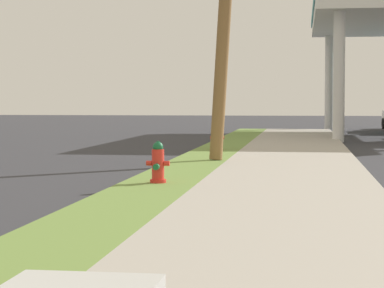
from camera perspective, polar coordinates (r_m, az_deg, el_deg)
fire_hydrant_second at (r=14.22m, az=-2.46°, el=-1.48°), size 0.42×0.38×0.74m
fire_hydrant_third at (r=23.81m, az=1.82°, el=0.40°), size 0.42×0.37×0.74m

